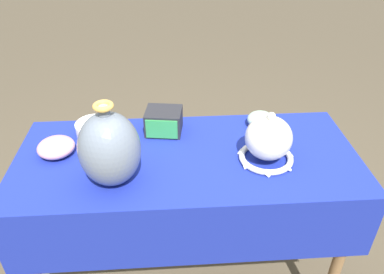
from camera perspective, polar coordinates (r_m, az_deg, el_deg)
display_table at (r=1.45m, az=-0.68°, el=-6.21°), size 1.28×0.56×0.79m
vase_tall_bulbous at (r=1.24m, az=-12.45°, el=-1.77°), size 0.20×0.20×0.30m
vase_dome_bell at (r=1.36m, az=11.52°, el=-0.61°), size 0.21×0.21×0.20m
mosaic_tile_box at (r=1.52m, az=-4.32°, el=2.39°), size 0.16×0.14×0.10m
pot_squat_porcelain at (r=1.53m, az=-14.54°, el=0.98°), size 0.15×0.15×0.07m
bowl_shallow_rose at (r=1.48m, az=-20.01°, el=-1.46°), size 0.14×0.14×0.06m
bowl_shallow_celadon at (r=1.58m, az=10.44°, el=2.62°), size 0.11×0.11×0.06m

